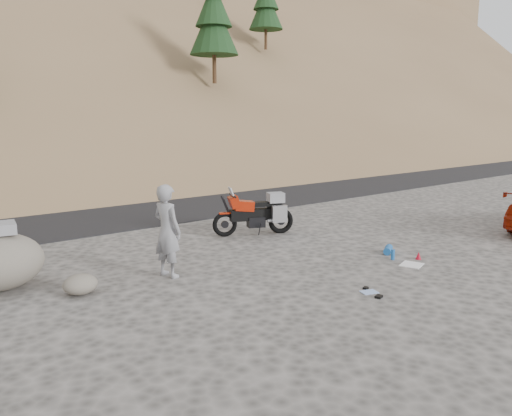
# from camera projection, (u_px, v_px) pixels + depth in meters

# --- Properties ---
(ground) EXTENTS (140.00, 140.00, 0.00)m
(ground) POSITION_uv_depth(u_px,v_px,m) (293.00, 266.00, 11.06)
(ground) COLOR #44423F
(ground) RESTS_ON ground
(road) EXTENTS (120.00, 7.00, 0.05)m
(road) POSITION_uv_depth(u_px,v_px,m) (124.00, 209.00, 18.00)
(road) COLOR black
(road) RESTS_ON ground
(motorcycle) EXTENTS (2.23, 1.18, 1.40)m
(motorcycle) POSITION_uv_depth(u_px,v_px,m) (257.00, 214.00, 13.95)
(motorcycle) COLOR black
(motorcycle) RESTS_ON ground
(man) EXTENTS (0.61, 0.79, 1.93)m
(man) POSITION_uv_depth(u_px,v_px,m) (169.00, 276.00, 10.39)
(man) COLOR gray
(man) RESTS_ON ground
(small_rock) EXTENTS (0.71, 0.66, 0.38)m
(small_rock) POSITION_uv_depth(u_px,v_px,m) (80.00, 284.00, 9.29)
(small_rock) COLOR #605B52
(small_rock) RESTS_ON ground
(gear_white_cloth) EXTENTS (0.61, 0.58, 0.02)m
(gear_white_cloth) POSITION_uv_depth(u_px,v_px,m) (412.00, 265.00, 11.15)
(gear_white_cloth) COLOR white
(gear_white_cloth) RESTS_ON ground
(gear_blue_mat) EXTENTS (0.48, 0.39, 0.18)m
(gear_blue_mat) POSITION_uv_depth(u_px,v_px,m) (388.00, 250.00, 12.10)
(gear_blue_mat) COLOR #1A56A0
(gear_blue_mat) RESTS_ON ground
(gear_bottle) EXTENTS (0.12, 0.12, 0.24)m
(gear_bottle) POSITION_uv_depth(u_px,v_px,m) (393.00, 255.00, 11.55)
(gear_bottle) COLOR #1A56A0
(gear_bottle) RESTS_ON ground
(gear_funnel) EXTENTS (0.16, 0.16, 0.17)m
(gear_funnel) POSITION_uv_depth(u_px,v_px,m) (419.00, 256.00, 11.59)
(gear_funnel) COLOR #AC0B1E
(gear_funnel) RESTS_ON ground
(gear_glove_a) EXTENTS (0.17, 0.14, 0.04)m
(gear_glove_a) POSITION_uv_depth(u_px,v_px,m) (379.00, 297.00, 9.13)
(gear_glove_a) COLOR black
(gear_glove_a) RESTS_ON ground
(gear_glove_b) EXTENTS (0.14, 0.12, 0.04)m
(gear_glove_b) POSITION_uv_depth(u_px,v_px,m) (366.00, 288.00, 9.60)
(gear_glove_b) COLOR black
(gear_glove_b) RESTS_ON ground
(gear_blue_cloth) EXTENTS (0.36, 0.31, 0.01)m
(gear_blue_cloth) POSITION_uv_depth(u_px,v_px,m) (369.00, 292.00, 9.42)
(gear_blue_cloth) COLOR #92ADE1
(gear_blue_cloth) RESTS_ON ground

